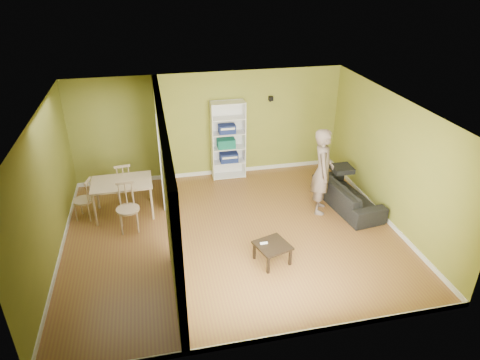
% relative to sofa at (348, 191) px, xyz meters
% --- Properties ---
extents(room_shell, '(6.50, 6.50, 6.50)m').
position_rel_sofa_xyz_m(room_shell, '(-2.70, -0.56, 0.93)').
color(room_shell, brown).
rests_on(room_shell, ground).
extents(partition, '(0.22, 5.50, 2.60)m').
position_rel_sofa_xyz_m(partition, '(-3.90, -0.56, 0.93)').
color(partition, olive).
rests_on(partition, ground).
extents(wall_speaker, '(0.10, 0.10, 0.10)m').
position_rel_sofa_xyz_m(wall_speaker, '(-1.20, 2.13, 1.53)').
color(wall_speaker, black).
rests_on(wall_speaker, room_shell).
extents(sofa, '(2.01, 1.06, 0.73)m').
position_rel_sofa_xyz_m(sofa, '(0.00, 0.00, 0.00)').
color(sofa, black).
rests_on(sofa, ground).
extents(person, '(0.97, 0.86, 2.20)m').
position_rel_sofa_xyz_m(person, '(-0.66, -0.04, 0.73)').
color(person, slate).
rests_on(person, ground).
extents(bookshelf, '(0.81, 0.36, 1.93)m').
position_rel_sofa_xyz_m(bookshelf, '(-2.28, 2.04, 0.60)').
color(bookshelf, white).
rests_on(bookshelf, ground).
extents(paper_box_navy_a, '(0.44, 0.28, 0.22)m').
position_rel_sofa_xyz_m(paper_box_navy_a, '(-2.27, 1.99, 0.15)').
color(paper_box_navy_a, navy).
rests_on(paper_box_navy_a, bookshelf).
extents(paper_box_teal, '(0.43, 0.28, 0.22)m').
position_rel_sofa_xyz_m(paper_box_teal, '(-2.33, 1.99, 0.53)').
color(paper_box_teal, '#2A7C61').
rests_on(paper_box_teal, bookshelf).
extents(paper_box_navy_b, '(0.40, 0.26, 0.20)m').
position_rel_sofa_xyz_m(paper_box_navy_b, '(-2.31, 1.99, 0.90)').
color(paper_box_navy_b, navy).
rests_on(paper_box_navy_b, bookshelf).
extents(coffee_table, '(0.56, 0.56, 0.37)m').
position_rel_sofa_xyz_m(coffee_table, '(-2.17, -1.55, -0.05)').
color(coffee_table, black).
rests_on(coffee_table, ground).
extents(game_controller, '(0.14, 0.04, 0.03)m').
position_rel_sofa_xyz_m(game_controller, '(-2.31, -1.49, 0.02)').
color(game_controller, white).
rests_on(game_controller, coffee_table).
extents(dining_table, '(1.24, 0.82, 0.77)m').
position_rel_sofa_xyz_m(dining_table, '(-4.79, 0.70, 0.33)').
color(dining_table, tan).
rests_on(dining_table, ground).
extents(chair_left, '(0.51, 0.51, 0.91)m').
position_rel_sofa_xyz_m(chair_left, '(-5.60, 0.71, 0.09)').
color(chair_left, '#D2B082').
rests_on(chair_left, ground).
extents(chair_near, '(0.48, 0.48, 1.01)m').
position_rel_sofa_xyz_m(chair_near, '(-4.69, 0.06, 0.14)').
color(chair_near, tan).
rests_on(chair_near, ground).
extents(chair_far, '(0.50, 0.50, 0.97)m').
position_rel_sofa_xyz_m(chair_far, '(-4.79, 1.27, 0.12)').
color(chair_far, tan).
rests_on(chair_far, ground).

